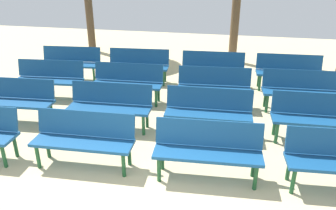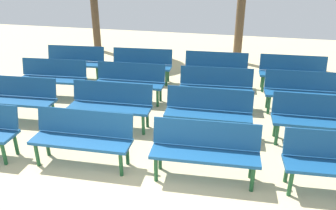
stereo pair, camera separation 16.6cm
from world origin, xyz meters
name	(u,v)px [view 2 (the right image)]	position (x,y,z in m)	size (l,w,h in m)	color
bench_r0_c1	(82,135)	(-1.07, 1.54, 0.50)	(1.62, 0.54, 0.87)	navy
bench_r0_c2	(205,148)	(0.87, 1.60, 0.50)	(1.63, 0.58, 0.87)	navy
bench_r1_c0	(17,96)	(-3.11, 2.73, 0.50)	(1.63, 0.59, 0.87)	navy
bench_r1_c1	(111,103)	(-1.13, 2.86, 0.50)	(1.62, 0.56, 0.87)	navy
bench_r1_c2	(209,110)	(0.76, 2.96, 0.50)	(1.62, 0.54, 0.87)	navy
bench_r1_c3	(319,117)	(2.69, 3.10, 0.50)	(1.62, 0.54, 0.87)	navy
bench_r2_c0	(53,76)	(-3.10, 4.05, 0.50)	(1.64, 0.62, 0.87)	navy
bench_r2_c1	(130,80)	(-1.20, 4.17, 0.50)	(1.62, 0.56, 0.87)	navy
bench_r2_c2	(216,85)	(0.76, 4.28, 0.50)	(1.63, 0.60, 0.87)	navy
bench_r2_c3	(303,90)	(2.60, 4.44, 0.50)	(1.63, 0.58, 0.87)	navy
bench_r3_c0	(75,60)	(-3.21, 5.35, 0.50)	(1.64, 0.62, 0.87)	navy
bench_r3_c1	(142,63)	(-1.33, 5.50, 0.50)	(1.63, 0.61, 0.87)	navy
bench_r3_c2	(216,67)	(0.62, 5.60, 0.50)	(1.63, 0.57, 0.87)	navy
bench_r3_c3	(293,71)	(2.51, 5.72, 0.50)	(1.62, 0.56, 0.87)	navy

